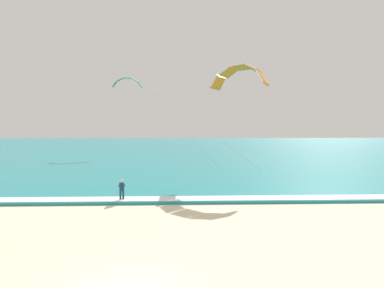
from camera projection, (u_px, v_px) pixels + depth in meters
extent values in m
cube|color=teal|center=(172.00, 148.00, 84.26)|extent=(200.00, 120.00, 0.20)
cube|color=white|center=(154.00, 199.00, 25.38)|extent=(200.00, 1.63, 0.04)
ellipsoid|color=#E04C38|center=(122.00, 202.00, 25.13)|extent=(0.66, 1.45, 0.05)
cube|color=black|center=(122.00, 201.00, 25.37)|extent=(0.17, 0.09, 0.04)
cube|color=black|center=(121.00, 202.00, 24.88)|extent=(0.17, 0.09, 0.04)
cylinder|color=#143347|center=(120.00, 197.00, 25.08)|extent=(0.14, 0.14, 0.84)
cylinder|color=#143347|center=(123.00, 197.00, 25.12)|extent=(0.14, 0.14, 0.84)
cube|color=#143347|center=(122.00, 187.00, 25.06)|extent=(0.37, 0.25, 0.60)
sphere|color=beige|center=(122.00, 181.00, 25.04)|extent=(0.22, 0.22, 0.22)
cylinder|color=#143347|center=(119.00, 186.00, 25.18)|extent=(0.17, 0.51, 0.22)
cylinder|color=#143347|center=(124.00, 186.00, 25.25)|extent=(0.17, 0.51, 0.22)
cylinder|color=black|center=(122.00, 185.00, 25.43)|extent=(0.55, 0.13, 0.04)
cube|color=#3F3F42|center=(122.00, 190.00, 25.19)|extent=(0.13, 0.10, 0.10)
cube|color=orange|center=(263.00, 78.00, 32.69)|extent=(1.39, 1.66, 1.48)
cube|color=white|center=(260.00, 76.00, 32.32)|extent=(0.76, 0.79, 1.24)
cube|color=orange|center=(254.00, 69.00, 33.65)|extent=(1.73, 1.87, 1.11)
cube|color=white|center=(251.00, 66.00, 33.27)|extent=(1.04, 1.06, 0.80)
cube|color=orange|center=(241.00, 67.00, 34.76)|extent=(1.89, 1.89, 0.48)
cube|color=white|center=(238.00, 65.00, 34.39)|extent=(1.12, 1.16, 0.18)
cube|color=orange|center=(228.00, 72.00, 35.78)|extent=(1.86, 1.74, 1.11)
cube|color=white|center=(225.00, 70.00, 35.40)|extent=(1.02, 1.07, 0.80)
cube|color=orange|center=(218.00, 83.00, 36.47)|extent=(1.66, 1.37, 1.48)
cube|color=white|center=(215.00, 81.00, 36.10)|extent=(0.76, 0.78, 1.24)
cylinder|color=#B2B2B7|center=(202.00, 125.00, 29.07)|extent=(11.88, 7.33, 8.74)
cylinder|color=#B2B2B7|center=(179.00, 125.00, 30.95)|extent=(8.11, 11.25, 8.74)
cube|color=green|center=(115.00, 84.00, 63.44)|extent=(1.17, 1.13, 1.22)
cube|color=white|center=(115.00, 84.00, 63.86)|extent=(0.80, 0.32, 1.05)
cube|color=green|center=(120.00, 79.00, 63.45)|extent=(1.43, 1.21, 0.89)
cube|color=white|center=(120.00, 79.00, 63.87)|extent=(1.12, 0.39, 0.67)
cube|color=green|center=(128.00, 78.00, 63.67)|extent=(1.41, 1.24, 0.36)
cube|color=white|center=(127.00, 77.00, 64.09)|extent=(1.19, 0.41, 0.14)
cube|color=green|center=(135.00, 80.00, 64.05)|extent=(1.25, 1.22, 0.89)
cube|color=white|center=(135.00, 79.00, 64.46)|extent=(1.09, 0.37, 0.67)
cube|color=green|center=(140.00, 85.00, 64.50)|extent=(0.86, 1.15, 1.22)
cube|color=white|center=(140.00, 84.00, 64.92)|extent=(0.76, 0.30, 1.05)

